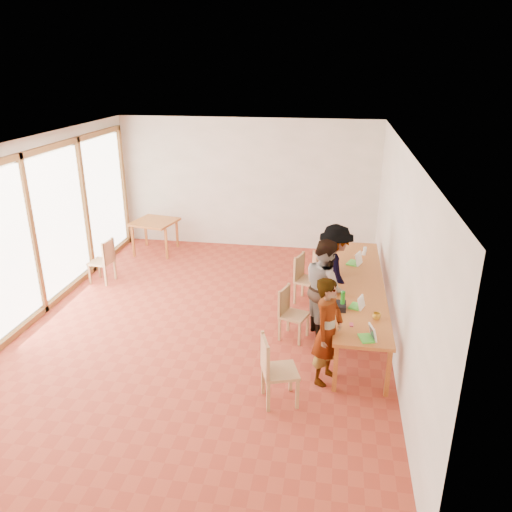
{
  "coord_description": "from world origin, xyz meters",
  "views": [
    {
      "loc": [
        2.02,
        -7.19,
        4.13
      ],
      "look_at": [
        0.77,
        0.5,
        1.1
      ],
      "focal_mm": 35.0,
      "sensor_mm": 36.0,
      "label": 1
    }
  ],
  "objects": [
    {
      "name": "window_wall",
      "position": [
        -2.96,
        0.0,
        1.5
      ],
      "size": [
        0.1,
        8.0,
        3.0
      ],
      "primitive_type": "cube",
      "color": "white",
      "rests_on": "ground"
    },
    {
      "name": "person_mid",
      "position": [
        1.95,
        0.08,
        0.8
      ],
      "size": [
        0.84,
        0.94,
        1.6
      ],
      "primitive_type": "imported",
      "rotation": [
        0.0,
        0.0,
        1.92
      ],
      "color": "gray",
      "rests_on": "ground"
    },
    {
      "name": "wall_front",
      "position": [
        0.0,
        -4.0,
        1.5
      ],
      "size": [
        6.0,
        0.1,
        3.0
      ],
      "primitive_type": "cube",
      "color": "#F0E2D0",
      "rests_on": "ground"
    },
    {
      "name": "wall_back",
      "position": [
        0.0,
        4.0,
        1.5
      ],
      "size": [
        6.0,
        0.1,
        3.0
      ],
      "primitive_type": "cube",
      "color": "#F0E2D0",
      "rests_on": "ground"
    },
    {
      "name": "wall_right",
      "position": [
        3.0,
        0.0,
        1.5
      ],
      "size": [
        0.1,
        8.0,
        3.0
      ],
      "primitive_type": "cube",
      "color": "#F0E2D0",
      "rests_on": "ground"
    },
    {
      "name": "ground",
      "position": [
        0.0,
        0.0,
        0.0
      ],
      "size": [
        8.0,
        8.0,
        0.0
      ],
      "primitive_type": "plane",
      "color": "#A53D28",
      "rests_on": "ground"
    },
    {
      "name": "side_table",
      "position": [
        -2.02,
        3.2,
        0.67
      ],
      "size": [
        0.9,
        0.9,
        0.75
      ],
      "rotation": [
        0.0,
        0.0,
        -0.2
      ],
      "color": "#B46328",
      "rests_on": "ground"
    },
    {
      "name": "condiment_cup",
      "position": [
        2.62,
        1.78,
        0.78
      ],
      "size": [
        0.08,
        0.08,
        0.06
      ],
      "primitive_type": "cylinder",
      "color": "white",
      "rests_on": "communal_table"
    },
    {
      "name": "yellow_mug",
      "position": [
        2.7,
        -0.77,
        0.8
      ],
      "size": [
        0.15,
        0.15,
        0.09
      ],
      "primitive_type": "imported",
      "rotation": [
        0.0,
        0.0,
        0.36
      ],
      "color": "#BF8C20",
      "rests_on": "communal_table"
    },
    {
      "name": "clear_glass",
      "position": [
        2.65,
        1.96,
        0.8
      ],
      "size": [
        0.07,
        0.07,
        0.09
      ],
      "primitive_type": "cylinder",
      "color": "silver",
      "rests_on": "communal_table"
    },
    {
      "name": "person_far",
      "position": [
        2.09,
        0.78,
        0.81
      ],
      "size": [
        0.95,
        1.2,
        1.62
      ],
      "primitive_type": "imported",
      "rotation": [
        0.0,
        0.0,
        1.95
      ],
      "color": "gray",
      "rests_on": "ground"
    },
    {
      "name": "chair_spare",
      "position": [
        -2.4,
        1.39,
        0.55
      ],
      "size": [
        0.46,
        0.46,
        0.47
      ],
      "rotation": [
        0.0,
        0.0,
        3.03
      ],
      "color": "tan",
      "rests_on": "ground"
    },
    {
      "name": "laptop_near",
      "position": [
        2.57,
        -1.34,
        0.8
      ],
      "size": [
        0.25,
        0.27,
        0.19
      ],
      "rotation": [
        0.0,
        0.0,
        0.28
      ],
      "color": "#49D03A",
      "rests_on": "communal_table"
    },
    {
      "name": "chair_mid",
      "position": [
        1.41,
        -0.17,
        0.52
      ],
      "size": [
        0.5,
        0.5,
        0.45
      ],
      "rotation": [
        0.0,
        0.0,
        -0.31
      ],
      "color": "tan",
      "rests_on": "ground"
    },
    {
      "name": "laptop_far",
      "position": [
        2.46,
        1.28,
        0.81
      ],
      "size": [
        0.31,
        0.32,
        0.22
      ],
      "rotation": [
        0.0,
        0.0,
        -0.36
      ],
      "color": "#49D03A",
      "rests_on": "communal_table"
    },
    {
      "name": "laptop_mid",
      "position": [
        2.46,
        -0.45,
        0.8
      ],
      "size": [
        0.26,
        0.27,
        0.19
      ],
      "rotation": [
        0.0,
        0.0,
        -0.36
      ],
      "color": "#49D03A",
      "rests_on": "communal_table"
    },
    {
      "name": "ceiling",
      "position": [
        0.0,
        0.0,
        3.02
      ],
      "size": [
        6.0,
        8.0,
        0.04
      ],
      "primitive_type": "cube",
      "color": "white",
      "rests_on": "wall_back"
    },
    {
      "name": "communal_table",
      "position": [
        2.5,
        0.45,
        0.7
      ],
      "size": [
        0.8,
        4.0,
        0.75
      ],
      "color": "#B46328",
      "rests_on": "ground"
    },
    {
      "name": "person_near",
      "position": [
        2.03,
        -1.25,
        0.77
      ],
      "size": [
        0.57,
        0.66,
        1.53
      ],
      "primitive_type": "imported",
      "rotation": [
        0.0,
        0.0,
        1.14
      ],
      "color": "gray",
      "rests_on": "ground"
    },
    {
      "name": "green_bottle",
      "position": [
        2.22,
        -0.54,
        0.89
      ],
      "size": [
        0.07,
        0.07,
        0.28
      ],
      "primitive_type": "cylinder",
      "color": "#197019",
      "rests_on": "communal_table"
    },
    {
      "name": "pink_phone",
      "position": [
        2.35,
        -1.0,
        0.76
      ],
      "size": [
        0.05,
        0.1,
        0.01
      ],
      "primitive_type": "cube",
      "color": "#B93855",
      "rests_on": "communal_table"
    },
    {
      "name": "black_pouch",
      "position": [
        2.2,
        -0.54,
        0.8
      ],
      "size": [
        0.16,
        0.26,
        0.09
      ],
      "primitive_type": "cube",
      "color": "black",
      "rests_on": "communal_table"
    },
    {
      "name": "chair_far",
      "position": [
        1.54,
        1.17,
        0.55
      ],
      "size": [
        0.53,
        0.53,
        0.48
      ],
      "rotation": [
        0.0,
        0.0,
        -0.34
      ],
      "color": "tan",
      "rests_on": "ground"
    },
    {
      "name": "chair_empty",
      "position": [
        1.81,
        1.58,
        0.49
      ],
      "size": [
        0.45,
        0.45,
        0.43
      ],
      "rotation": [
        0.0,
        0.0,
        0.25
      ],
      "color": "tan",
      "rests_on": "ground"
    },
    {
      "name": "chair_near",
      "position": [
        1.37,
        -1.85,
        0.57
      ],
      "size": [
        0.55,
        0.55,
        0.5
      ],
      "rotation": [
        0.0,
        0.0,
        0.32
      ],
      "color": "tan",
      "rests_on": "ground"
    }
  ]
}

